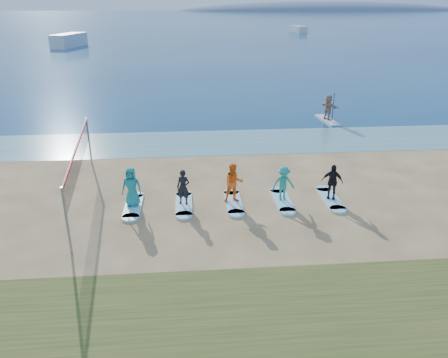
{
  "coord_description": "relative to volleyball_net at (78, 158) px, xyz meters",
  "views": [
    {
      "loc": [
        -2.02,
        -14.95,
        8.19
      ],
      "look_at": [
        -0.57,
        2.0,
        1.1
      ],
      "focal_mm": 35.0,
      "sensor_mm": 36.0,
      "label": 1
    }
  ],
  "objects": [
    {
      "name": "shallow_water",
      "position": [
        6.68,
        7.61,
        -1.9
      ],
      "size": [
        600.0,
        600.0,
        0.0
      ],
      "primitive_type": "plane",
      "color": "teal",
      "rests_on": "ground"
    },
    {
      "name": "student_1",
      "position": [
        4.38,
        -1.01,
        -1.06
      ],
      "size": [
        0.63,
        0.51,
        1.5
      ],
      "primitive_type": "imported",
      "rotation": [
        0.0,
        0.0,
        -0.31
      ],
      "color": "black",
      "rests_on": "surfboard_1"
    },
    {
      "name": "student_2",
      "position": [
        6.52,
        -1.01,
        -0.96
      ],
      "size": [
        0.9,
        0.74,
        1.71
      ],
      "primitive_type": "imported",
      "rotation": [
        0.0,
        0.0,
        0.12
      ],
      "color": "orange",
      "rests_on": "surfboard_2"
    },
    {
      "name": "surfboard_3",
      "position": [
        8.65,
        -1.01,
        -1.86
      ],
      "size": [
        0.7,
        2.2,
        0.09
      ],
      "primitive_type": "cube",
      "color": "#A4E8FF",
      "rests_on": "ground"
    },
    {
      "name": "surfboard_2",
      "position": [
        6.52,
        -1.01,
        -1.86
      ],
      "size": [
        0.7,
        2.2,
        0.09
      ],
      "primitive_type": "cube",
      "color": "#A4E8FF",
      "rests_on": "ground"
    },
    {
      "name": "paddleboard",
      "position": [
        14.65,
        11.92,
        -1.84
      ],
      "size": [
        1.02,
        3.06,
        0.12
      ],
      "primitive_type": "cube",
      "rotation": [
        0.0,
        0.0,
        0.11
      ],
      "color": "silver",
      "rests_on": "ground"
    },
    {
      "name": "surfboard_4",
      "position": [
        10.78,
        -1.01,
        -1.86
      ],
      "size": [
        0.7,
        2.2,
        0.09
      ],
      "primitive_type": "cube",
      "color": "#A4E8FF",
      "rests_on": "ground"
    },
    {
      "name": "student_4",
      "position": [
        10.78,
        -1.01,
        -1.04
      ],
      "size": [
        0.98,
        0.68,
        1.54
      ],
      "primitive_type": "imported",
      "rotation": [
        0.0,
        0.0,
        -0.37
      ],
      "color": "black",
      "rests_on": "surfboard_4"
    },
    {
      "name": "ground",
      "position": [
        6.68,
        -2.89,
        -1.9
      ],
      "size": [
        600.0,
        600.0,
        0.0
      ],
      "primitive_type": "plane",
      "color": "tan",
      "rests_on": "ground"
    },
    {
      "name": "paddleboarder",
      "position": [
        14.65,
        11.92,
        -0.9
      ],
      "size": [
        1.15,
        1.7,
        1.76
      ],
      "primitive_type": "imported",
      "rotation": [
        0.0,
        0.0,
        2.0
      ],
      "color": "tan",
      "rests_on": "paddleboard"
    },
    {
      "name": "ocean",
      "position": [
        6.68,
        157.11,
        -1.9
      ],
      "size": [
        600.0,
        600.0,
        0.0
      ],
      "primitive_type": "plane",
      "color": "navy",
      "rests_on": "ground"
    },
    {
      "name": "island_ridge",
      "position": [
        101.68,
        297.11,
        -1.9
      ],
      "size": [
        220.0,
        56.0,
        18.0
      ],
      "primitive_type": "ellipsoid",
      "color": "slate",
      "rests_on": "ground"
    },
    {
      "name": "volleyball_net",
      "position": [
        0.0,
        0.0,
        0.0
      ],
      "size": [
        1.1,
        9.03,
        2.5
      ],
      "rotation": [
        0.0,
        0.0,
        0.11
      ],
      "color": "gray",
      "rests_on": "ground"
    },
    {
      "name": "surfboard_1",
      "position": [
        4.38,
        -1.01,
        -1.86
      ],
      "size": [
        0.7,
        2.2,
        0.09
      ],
      "primitive_type": "cube",
      "color": "#A4E8FF",
      "rests_on": "ground"
    },
    {
      "name": "surfboard_0",
      "position": [
        2.25,
        -1.01,
        -1.86
      ],
      "size": [
        0.7,
        2.2,
        0.09
      ],
      "primitive_type": "cube",
      "color": "#A4E8FF",
      "rests_on": "ground"
    },
    {
      "name": "boat_offshore_b",
      "position": [
        33.59,
        97.78,
        -1.9
      ],
      "size": [
        3.49,
        6.82,
        1.49
      ],
      "primitive_type": "cube",
      "rotation": [
        0.0,
        0.0,
        0.19
      ],
      "color": "silver",
      "rests_on": "ground"
    },
    {
      "name": "student_0",
      "position": [
        2.25,
        -1.01,
        -0.97
      ],
      "size": [
        0.89,
        0.65,
        1.69
      ],
      "primitive_type": "imported",
      "rotation": [
        0.0,
        0.0,
        -0.14
      ],
      "color": "teal",
      "rests_on": "surfboard_0"
    },
    {
      "name": "boat_offshore_a",
      "position": [
        -15.9,
        65.28,
        -1.9
      ],
      "size": [
        5.01,
        8.76,
        2.29
      ],
      "primitive_type": "cube",
      "rotation": [
        0.0,
        0.0,
        -0.28
      ],
      "color": "silver",
      "rests_on": "ground"
    },
    {
      "name": "student_3",
      "position": [
        8.65,
        -1.01,
        -1.05
      ],
      "size": [
        1.03,
        0.66,
        1.52
      ],
      "primitive_type": "imported",
      "rotation": [
        0.0,
        0.0,
        0.1
      ],
      "color": "teal",
      "rests_on": "surfboard_3"
    }
  ]
}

